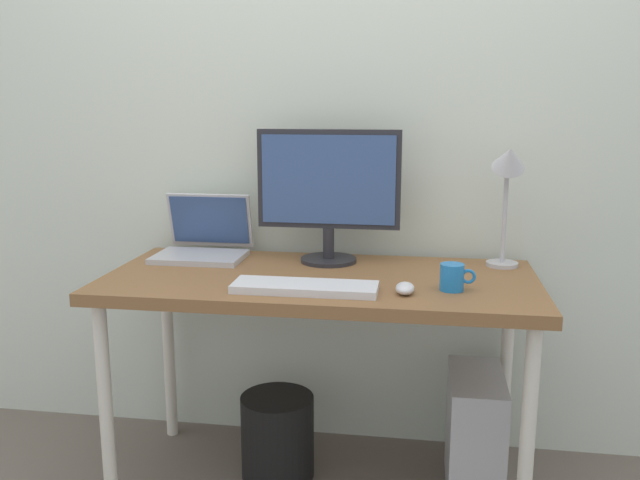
# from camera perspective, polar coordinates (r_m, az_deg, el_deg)

# --- Properties ---
(back_wall) EXTENTS (4.40, 0.04, 2.60)m
(back_wall) POSITION_cam_1_polar(r_m,az_deg,el_deg) (2.52, 1.38, 11.24)
(back_wall) COLOR silver
(back_wall) RESTS_ON ground_plane
(desk) EXTENTS (1.41, 0.66, 0.76)m
(desk) POSITION_cam_1_polar(r_m,az_deg,el_deg) (2.23, 0.00, -4.78)
(desk) COLOR brown
(desk) RESTS_ON ground_plane
(monitor) EXTENTS (0.50, 0.20, 0.47)m
(monitor) POSITION_cam_1_polar(r_m,az_deg,el_deg) (2.35, 0.82, 4.44)
(monitor) COLOR #232328
(monitor) RESTS_ON desk
(laptop) EXTENTS (0.32, 0.28, 0.23)m
(laptop) POSITION_cam_1_polar(r_m,az_deg,el_deg) (2.51, -9.85, -0.08)
(laptop) COLOR #B2B2B7
(laptop) RESTS_ON desk
(desk_lamp) EXTENTS (0.11, 0.16, 0.44)m
(desk_lamp) POSITION_cam_1_polar(r_m,az_deg,el_deg) (2.33, 15.73, 5.15)
(desk_lamp) COLOR #B2B2B7
(desk_lamp) RESTS_ON desk
(keyboard) EXTENTS (0.44, 0.14, 0.02)m
(keyboard) POSITION_cam_1_polar(r_m,az_deg,el_deg) (2.03, -1.29, -4.04)
(keyboard) COLOR silver
(keyboard) RESTS_ON desk
(mouse) EXTENTS (0.06, 0.09, 0.03)m
(mouse) POSITION_cam_1_polar(r_m,az_deg,el_deg) (2.01, 7.25, -4.10)
(mouse) COLOR silver
(mouse) RESTS_ON desk
(coffee_mug) EXTENTS (0.11, 0.07, 0.08)m
(coffee_mug) POSITION_cam_1_polar(r_m,az_deg,el_deg) (2.07, 11.24, -3.12)
(coffee_mug) COLOR #1E72BF
(coffee_mug) RESTS_ON desk
(computer_tower) EXTENTS (0.18, 0.36, 0.42)m
(computer_tower) POSITION_cam_1_polar(r_m,az_deg,el_deg) (2.43, 13.04, -15.78)
(computer_tower) COLOR #B2B2B7
(computer_tower) RESTS_ON ground_plane
(wastebasket) EXTENTS (0.26, 0.26, 0.30)m
(wastebasket) POSITION_cam_1_polar(r_m,az_deg,el_deg) (2.49, -3.64, -16.33)
(wastebasket) COLOR black
(wastebasket) RESTS_ON ground_plane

